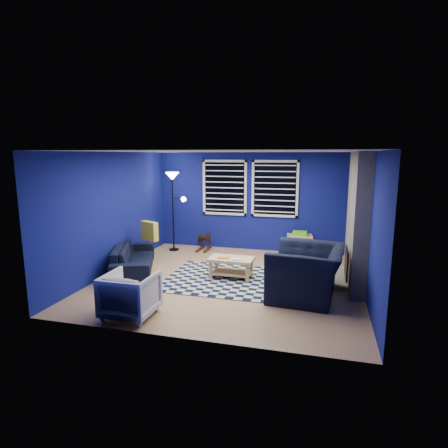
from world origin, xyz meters
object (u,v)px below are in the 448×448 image
at_px(coffee_table, 231,264).
at_px(armchair_bent, 130,295).
at_px(sofa, 134,258).
at_px(cabinet, 299,244).
at_px(armchair_big, 306,272).
at_px(rocking_horse, 204,239).
at_px(floor_lamp, 173,187).
at_px(tv, 356,201).

bearing_deg(coffee_table, armchair_bent, -116.32).
relative_size(sofa, cabinet, 3.01).
xyz_separation_m(armchair_big, rocking_horse, (-2.71, 2.63, -0.15)).
distance_m(rocking_horse, cabinet, 2.42).
distance_m(cabinet, floor_lamp, 3.46).
bearing_deg(floor_lamp, armchair_bent, -77.14).
bearing_deg(armchair_big, cabinet, -168.92).
distance_m(armchair_bent, coffee_table, 2.38).
bearing_deg(armchair_big, coffee_table, -107.73).
bearing_deg(rocking_horse, sofa, 179.26).
xyz_separation_m(sofa, coffee_table, (2.12, 0.06, 0.02)).
relative_size(coffee_table, cabinet, 1.37).
bearing_deg(floor_lamp, cabinet, 6.56).
height_order(armchair_big, cabinet, armchair_big).
bearing_deg(sofa, armchair_bent, -175.76).
height_order(armchair_big, floor_lamp, floor_lamp).
xyz_separation_m(tv, coffee_table, (-2.43, -1.91, -1.10)).
distance_m(tv, armchair_bent, 5.44).
bearing_deg(cabinet, armchair_big, -91.27).
xyz_separation_m(armchair_big, armchair_bent, (-2.55, -1.51, -0.10)).
height_order(sofa, floor_lamp, floor_lamp).
relative_size(armchair_big, coffee_table, 1.54).
relative_size(tv, cabinet, 1.54).
xyz_separation_m(sofa, armchair_bent, (1.06, -2.07, 0.06)).
relative_size(armchair_big, cabinet, 2.10).
xyz_separation_m(sofa, floor_lamp, (0.16, 1.86, 1.36)).
bearing_deg(sofa, cabinet, -79.07).
height_order(sofa, cabinet, cabinet).
xyz_separation_m(armchair_big, floor_lamp, (-3.44, 2.42, 1.20)).
distance_m(armchair_big, armchair_bent, 2.96).
bearing_deg(cabinet, sofa, -153.46).
distance_m(armchair_big, coffee_table, 1.63).
bearing_deg(cabinet, tv, -18.75).
relative_size(tv, armchair_bent, 1.31).
height_order(armchair_bent, rocking_horse, armchair_bent).
bearing_deg(rocking_horse, armchair_bent, -154.96).
bearing_deg(sofa, coffee_table, -111.15).
distance_m(tv, floor_lamp, 4.39).
bearing_deg(floor_lamp, rocking_horse, 15.54).
distance_m(armchair_big, cabinet, 2.80).
height_order(armchair_bent, floor_lamp, floor_lamp).
relative_size(coffee_table, floor_lamp, 0.44).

